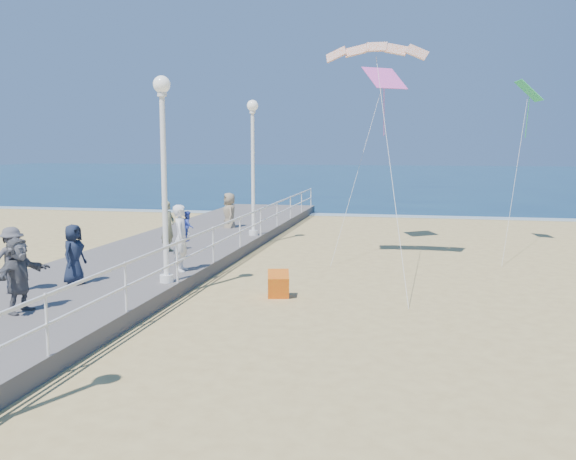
% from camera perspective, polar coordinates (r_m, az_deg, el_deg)
% --- Properties ---
extents(ground, '(160.00, 160.00, 0.00)m').
position_cam_1_polar(ground, '(16.09, 7.36, -6.82)').
color(ground, tan).
rests_on(ground, ground).
extents(ocean, '(160.00, 90.00, 0.05)m').
position_cam_1_polar(ocean, '(80.65, 10.85, 4.63)').
color(ocean, '#0C2F4C').
rests_on(ocean, ground).
extents(surf_line, '(160.00, 1.20, 0.04)m').
position_cam_1_polar(surf_line, '(36.28, 9.80, 1.22)').
color(surf_line, silver).
rests_on(surf_line, ground).
extents(boardwalk, '(5.00, 44.00, 0.40)m').
position_cam_1_polar(boardwalk, '(18.17, -17.02, -4.78)').
color(boardwalk, slate).
rests_on(boardwalk, ground).
extents(railing, '(0.05, 42.00, 0.55)m').
position_cam_1_polar(railing, '(16.94, -9.86, -1.82)').
color(railing, white).
rests_on(railing, boardwalk).
extents(lamp_post_mid, '(0.44, 0.44, 5.32)m').
position_cam_1_polar(lamp_post_mid, '(16.84, -11.01, 6.34)').
color(lamp_post_mid, white).
rests_on(lamp_post_mid, boardwalk).
extents(lamp_post_far, '(0.44, 0.44, 5.32)m').
position_cam_1_polar(lamp_post_far, '(25.38, -3.14, 6.84)').
color(lamp_post_far, white).
rests_on(lamp_post_far, boardwalk).
extents(woman_holding_toddler, '(0.58, 0.77, 1.91)m').
position_cam_1_polar(woman_holding_toddler, '(18.46, -9.46, -0.71)').
color(woman_holding_toddler, white).
rests_on(woman_holding_toddler, boardwalk).
extents(toddler_held, '(0.40, 0.48, 0.87)m').
position_cam_1_polar(toddler_held, '(18.51, -8.88, 0.35)').
color(toddler_held, '#3248BB').
rests_on(toddler_held, boardwalk).
extents(spectator_2, '(1.04, 1.21, 1.62)m').
position_cam_1_polar(spectator_2, '(16.94, -23.29, -2.47)').
color(spectator_2, '#504E53').
rests_on(spectator_2, boardwalk).
extents(spectator_4, '(0.56, 0.80, 1.57)m').
position_cam_1_polar(spectator_4, '(17.43, -18.51, -2.06)').
color(spectator_4, '#182135').
rests_on(spectator_4, boardwalk).
extents(spectator_5, '(0.71, 1.58, 1.64)m').
position_cam_1_polar(spectator_5, '(14.92, -22.82, -3.70)').
color(spectator_5, '#5A5B5F').
rests_on(spectator_5, boardwalk).
extents(spectator_6, '(0.51, 0.69, 1.72)m').
position_cam_1_polar(spectator_6, '(21.89, -10.63, 0.30)').
color(spectator_6, gray).
rests_on(spectator_6, boardwalk).
extents(beach_walker_c, '(0.97, 1.11, 1.91)m').
position_cam_1_polar(beach_walker_c, '(28.08, -5.22, 1.36)').
color(beach_walker_c, gray).
rests_on(beach_walker_c, ground).
extents(box_kite, '(0.70, 0.82, 0.74)m').
position_cam_1_polar(box_kite, '(16.87, -0.87, -5.04)').
color(box_kite, red).
rests_on(box_kite, ground).
extents(kite_parafoil, '(3.33, 0.94, 0.65)m').
position_cam_1_polar(kite_parafoil, '(21.40, 7.85, 15.83)').
color(kite_parafoil, '#E3591A').
extents(kite_diamond_pink, '(1.81, 1.76, 0.90)m').
position_cam_1_polar(kite_diamond_pink, '(25.76, 8.58, 13.22)').
color(kite_diamond_pink, '#E855BB').
extents(kite_diamond_green, '(0.97, 1.22, 0.79)m').
position_cam_1_polar(kite_diamond_green, '(26.66, 20.60, 11.51)').
color(kite_diamond_green, '#28BC63').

